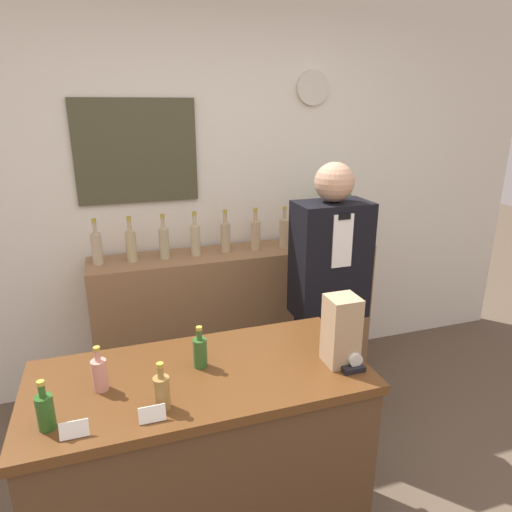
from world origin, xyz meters
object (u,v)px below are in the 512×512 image
(shopkeeper, at_px, (328,304))
(tape_dispenser, at_px, (353,365))
(potted_plant, at_px, (339,214))
(paper_bag, at_px, (341,330))

(shopkeeper, height_order, tape_dispenser, shopkeeper)
(potted_plant, xyz_separation_m, paper_bag, (-0.69, -1.34, -0.13))
(potted_plant, distance_m, paper_bag, 1.51)
(paper_bag, xyz_separation_m, tape_dispenser, (0.02, -0.07, -0.12))
(shopkeeper, bearing_deg, potted_plant, 58.75)
(shopkeeper, height_order, potted_plant, shopkeeper)
(shopkeeper, bearing_deg, paper_bag, -113.61)
(potted_plant, height_order, paper_bag, potted_plant)
(tape_dispenser, bearing_deg, potted_plant, 64.66)
(paper_bag, height_order, tape_dispenser, paper_bag)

